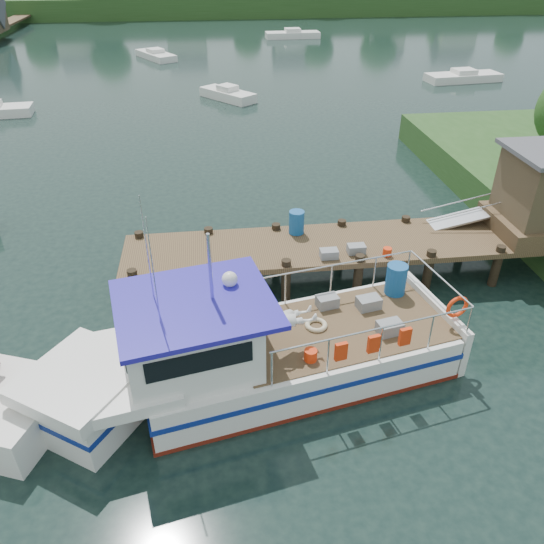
{
  "coord_description": "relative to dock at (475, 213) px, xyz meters",
  "views": [
    {
      "loc": [
        -2.82,
        -16.06,
        10.6
      ],
      "look_at": [
        -1.0,
        -1.5,
        1.3
      ],
      "focal_mm": 35.0,
      "sensor_mm": 36.0,
      "label": 1
    }
  ],
  "objects": [
    {
      "name": "lobster_boat",
      "position": [
        -8.66,
        -5.19,
        -1.18
      ],
      "size": [
        12.19,
        5.5,
        5.83
      ],
      "rotation": [
        0.0,
        0.0,
        0.2
      ],
      "color": "silver",
      "rests_on": "ground"
    },
    {
      "name": "moored_far",
      "position": [
        1.98,
        53.95,
        -1.83
      ],
      "size": [
        6.65,
        2.4,
        1.12
      ],
      "rotation": [
        0.0,
        0.0,
        0.29
      ],
      "color": "silver",
      "rests_on": "ground"
    },
    {
      "name": "moored_b",
      "position": [
        -7.54,
        25.65,
        -1.85
      ],
      "size": [
        4.3,
        4.77,
        1.06
      ],
      "rotation": [
        0.0,
        0.0,
        -0.28
      ],
      "color": "silver",
      "rests_on": "ground"
    },
    {
      "name": "ground_plane",
      "position": [
        -6.51,
        -0.01,
        -2.24
      ],
      "size": [
        160.0,
        160.0,
        0.0
      ],
      "primitive_type": "plane",
      "color": "black"
    },
    {
      "name": "moored_d",
      "position": [
        -13.99,
        42.69,
        -1.88
      ],
      "size": [
        4.52,
        5.98,
        0.98
      ],
      "rotation": [
        0.0,
        0.0,
        -0.01
      ],
      "color": "silver",
      "rests_on": "ground"
    },
    {
      "name": "dock",
      "position": [
        0.0,
        0.0,
        0.0
      ],
      "size": [
        16.6,
        3.0,
        4.78
      ],
      "color": "#503C26",
      "rests_on": "ground"
    },
    {
      "name": "moored_c",
      "position": [
        13.0,
        29.2,
        -1.86
      ],
      "size": [
        6.63,
        2.85,
        1.02
      ],
      "rotation": [
        0.0,
        0.0,
        -0.07
      ],
      "color": "silver",
      "rests_on": "ground"
    }
  ]
}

